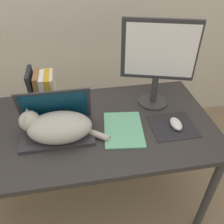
# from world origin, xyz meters

# --- Properties ---
(desk) EXTENTS (1.37, 0.71, 0.70)m
(desk) POSITION_xyz_m (0.00, 0.36, 0.63)
(desk) COLOR #2D2B2B
(desk) RESTS_ON ground_plane
(laptop) EXTENTS (0.36, 0.23, 0.23)m
(laptop) POSITION_xyz_m (-0.15, 0.33, 0.75)
(laptop) COLOR #2D2D33
(laptop) RESTS_ON desk
(cat) EXTENTS (0.43, 0.22, 0.15)m
(cat) POSITION_xyz_m (-0.14, 0.29, 0.77)
(cat) COLOR #B2ADA3
(cat) RESTS_ON desk
(external_monitor) EXTENTS (0.38, 0.17, 0.49)m
(external_monitor) POSITION_xyz_m (0.41, 0.50, 0.99)
(external_monitor) COLOR #333338
(external_monitor) RESTS_ON desk
(mousepad) EXTENTS (0.23, 0.21, 0.00)m
(mousepad) POSITION_xyz_m (0.45, 0.27, 0.70)
(mousepad) COLOR #232328
(mousepad) RESTS_ON desk
(computer_mouse) EXTENTS (0.06, 0.10, 0.03)m
(computer_mouse) POSITION_xyz_m (0.46, 0.27, 0.72)
(computer_mouse) COLOR silver
(computer_mouse) RESTS_ON mousepad
(book_row) EXTENTS (0.15, 0.17, 0.21)m
(book_row) POSITION_xyz_m (-0.22, 0.62, 0.80)
(book_row) COLOR #232328
(book_row) RESTS_ON desk
(notepad) EXTENTS (0.23, 0.30, 0.01)m
(notepad) POSITION_xyz_m (0.19, 0.29, 0.70)
(notepad) COLOR #6BBC93
(notepad) RESTS_ON desk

